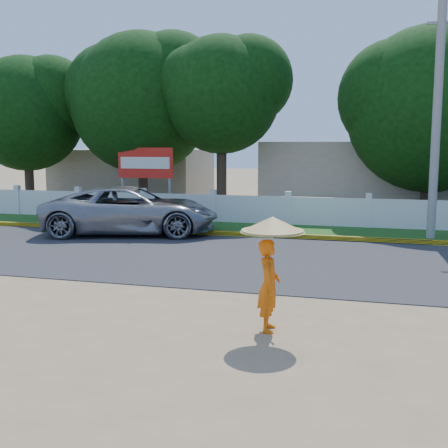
# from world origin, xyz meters

# --- Properties ---
(ground) EXTENTS (120.00, 120.00, 0.00)m
(ground) POSITION_xyz_m (0.00, 0.00, 0.00)
(ground) COLOR #9E8460
(ground) RESTS_ON ground
(road) EXTENTS (60.00, 7.00, 0.02)m
(road) POSITION_xyz_m (0.00, 4.50, 0.01)
(road) COLOR #38383A
(road) RESTS_ON ground
(grass_verge) EXTENTS (60.00, 3.50, 0.03)m
(grass_verge) POSITION_xyz_m (0.00, 9.75, 0.01)
(grass_verge) COLOR #2D601E
(grass_verge) RESTS_ON ground
(curb) EXTENTS (40.00, 0.18, 0.16)m
(curb) POSITION_xyz_m (0.00, 8.05, 0.08)
(curb) COLOR yellow
(curb) RESTS_ON ground
(fence) EXTENTS (40.00, 0.10, 1.10)m
(fence) POSITION_xyz_m (0.00, 11.20, 0.55)
(fence) COLOR silver
(fence) RESTS_ON ground
(building_near) EXTENTS (10.00, 6.00, 3.20)m
(building_near) POSITION_xyz_m (3.00, 18.00, 1.60)
(building_near) COLOR #B7AD99
(building_near) RESTS_ON ground
(building_far) EXTENTS (8.00, 5.00, 2.80)m
(building_far) POSITION_xyz_m (-10.00, 19.00, 1.40)
(building_far) COLOR #B7AD99
(building_far) RESTS_ON ground
(utility_pole) EXTENTS (0.28, 0.28, 7.67)m
(utility_pole) POSITION_xyz_m (5.05, 9.31, 3.83)
(utility_pole) COLOR gray
(utility_pole) RESTS_ON ground
(vehicle) EXTENTS (6.49, 4.25, 1.66)m
(vehicle) POSITION_xyz_m (-4.88, 7.57, 0.83)
(vehicle) COLOR gray
(vehicle) RESTS_ON ground
(monk_with_parasol) EXTENTS (1.06, 1.06, 1.92)m
(monk_with_parasol) POSITION_xyz_m (1.68, -1.19, 1.25)
(monk_with_parasol) COLOR #D65A0B
(monk_with_parasol) RESTS_ON ground
(billboard) EXTENTS (2.50, 0.13, 2.95)m
(billboard) POSITION_xyz_m (-6.36, 12.30, 2.14)
(billboard) COLOR gray
(billboard) RESTS_ON ground
(tree_row) EXTENTS (37.48, 7.11, 8.92)m
(tree_row) POSITION_xyz_m (4.28, 14.12, 4.94)
(tree_row) COLOR #473828
(tree_row) RESTS_ON ground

